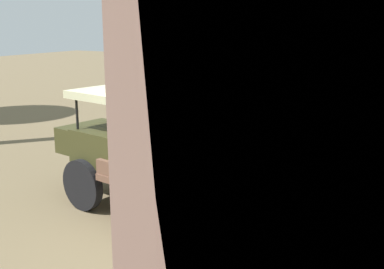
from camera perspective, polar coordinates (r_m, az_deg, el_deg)
ground_plane at (r=7.15m, az=0.13°, el=-10.60°), size 60.00×60.00×0.00m
truck at (r=7.31m, az=-2.49°, el=-2.55°), size 4.62×2.33×1.85m
farmer at (r=5.37m, az=-0.74°, el=-8.10°), size 0.53×0.46×1.66m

